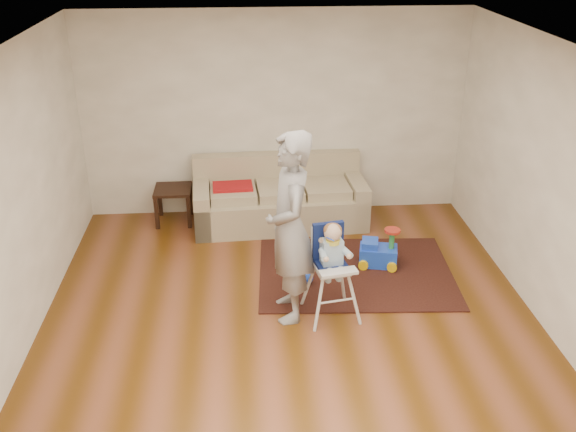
{
  "coord_description": "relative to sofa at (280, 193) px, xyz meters",
  "views": [
    {
      "loc": [
        -0.43,
        -5.36,
        3.73
      ],
      "look_at": [
        0.0,
        0.4,
        1.0
      ],
      "focal_mm": 40.0,
      "sensor_mm": 36.0,
      "label": 1
    }
  ],
  "objects": [
    {
      "name": "toy_ball",
      "position": [
        0.2,
        -1.59,
        -0.34
      ],
      "size": [
        0.15,
        0.15,
        0.15
      ],
      "primitive_type": "sphere",
      "color": "blue",
      "rests_on": "area_rug"
    },
    {
      "name": "ride_on_toy",
      "position": [
        1.07,
        -1.22,
        -0.18
      ],
      "size": [
        0.48,
        0.39,
        0.47
      ],
      "primitive_type": null,
      "rotation": [
        0.0,
        0.0,
        -0.22
      ],
      "color": "blue",
      "rests_on": "area_rug"
    },
    {
      "name": "adult",
      "position": [
        -0.03,
        -2.12,
        0.54
      ],
      "size": [
        0.52,
        0.74,
        1.95
      ],
      "primitive_type": "imported",
      "rotation": [
        0.0,
        0.0,
        -1.49
      ],
      "color": "gray",
      "rests_on": "ground"
    },
    {
      "name": "ground",
      "position": [
        -0.03,
        -2.3,
        -0.43
      ],
      "size": [
        5.5,
        5.5,
        0.0
      ],
      "primitive_type": "plane",
      "color": "#532F0B",
      "rests_on": "ground"
    },
    {
      "name": "high_chair",
      "position": [
        0.38,
        -2.18,
        0.07
      ],
      "size": [
        0.56,
        0.56,
        1.04
      ],
      "rotation": [
        0.0,
        0.0,
        0.18
      ],
      "color": "silver",
      "rests_on": "ground"
    },
    {
      "name": "sofa",
      "position": [
        0.0,
        0.0,
        0.0
      ],
      "size": [
        2.27,
        1.03,
        0.86
      ],
      "rotation": [
        0.0,
        0.0,
        0.05
      ],
      "color": "tan",
      "rests_on": "ground"
    },
    {
      "name": "area_rug",
      "position": [
        0.78,
        -1.38,
        -0.42
      ],
      "size": [
        2.27,
        1.76,
        0.02
      ],
      "primitive_type": "cube",
      "rotation": [
        0.0,
        0.0,
        -0.06
      ],
      "color": "black",
      "rests_on": "ground"
    },
    {
      "name": "side_table",
      "position": [
        -1.39,
        0.16,
        -0.19
      ],
      "size": [
        0.48,
        0.48,
        0.48
      ],
      "primitive_type": null,
      "color": "black",
      "rests_on": "ground"
    },
    {
      "name": "room_envelope",
      "position": [
        -0.03,
        -1.77,
        1.44
      ],
      "size": [
        5.04,
        5.52,
        2.72
      ],
      "color": "beige",
      "rests_on": "ground"
    }
  ]
}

